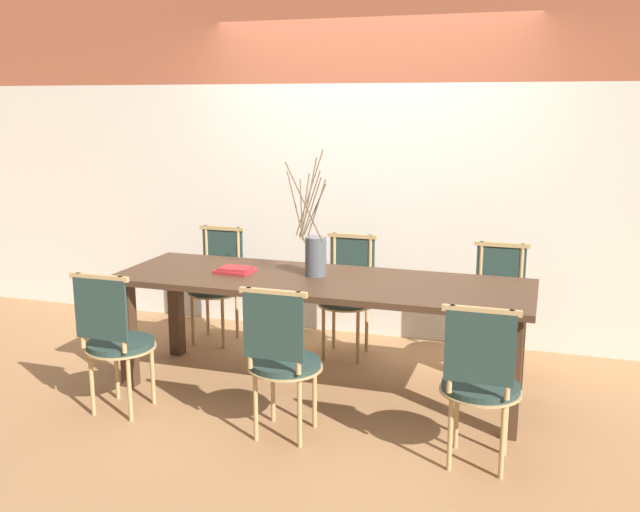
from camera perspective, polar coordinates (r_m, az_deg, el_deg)
name	(u,v)px	position (r m, az deg, el deg)	size (l,w,h in m)	color
ground_plane	(320,389)	(4.83, 0.00, -10.61)	(16.00, 16.00, 0.00)	#9E7047
wall_rear	(369,137)	(5.66, 3.97, 9.44)	(12.00, 0.06, 3.20)	beige
dining_table	(320,293)	(4.61, 0.00, -3.00)	(2.69, 0.85, 0.76)	#422B1C
chair_near_leftend	(115,338)	(4.49, -16.05, -6.29)	(0.43, 0.43, 0.90)	#233833
chair_near_left	(282,357)	(4.01, -3.05, -8.06)	(0.43, 0.43, 0.90)	#233833
chair_near_center	(480,380)	(3.78, 12.70, -9.64)	(0.43, 0.43, 0.90)	#233833
chair_far_leftend	(217,281)	(5.71, -8.27, -1.98)	(0.43, 0.43, 0.90)	#233833
chair_far_left	(348,292)	(5.33, 2.22, -2.88)	(0.43, 0.43, 0.90)	#233833
chair_far_center	(498,304)	(5.15, 14.03, -3.77)	(0.43, 0.43, 0.90)	#233833
vase_centerpiece	(315,253)	(4.64, -0.38, 0.20)	(0.31, 0.34, 0.81)	#4C5156
book_stack	(235,270)	(4.78, -6.81, -1.13)	(0.26, 0.20, 0.04)	maroon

